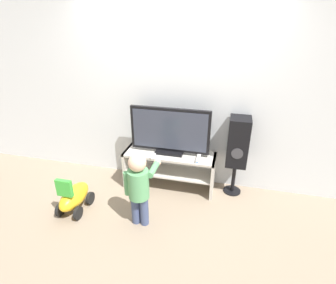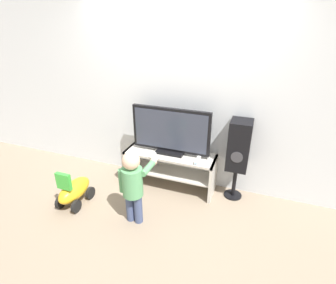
% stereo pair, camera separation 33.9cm
% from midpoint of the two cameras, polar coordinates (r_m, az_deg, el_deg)
% --- Properties ---
extents(ground_plane, '(16.00, 16.00, 0.00)m').
position_cam_midpoint_polar(ground_plane, '(3.68, 2.03, -11.31)').
color(ground_plane, gray).
extents(wall_back, '(10.00, 0.06, 2.60)m').
position_cam_midpoint_polar(wall_back, '(3.53, 4.87, 10.55)').
color(wall_back, silver).
rests_on(wall_back, ground_plane).
extents(tv_stand, '(1.25, 0.40, 0.53)m').
position_cam_midpoint_polar(tv_stand, '(3.64, 3.11, -5.06)').
color(tv_stand, beige).
rests_on(tv_stand, ground_plane).
extents(television, '(1.06, 0.20, 0.64)m').
position_cam_midpoint_polar(television, '(3.44, 3.39, 2.16)').
color(television, black).
rests_on(television, tv_stand).
extents(game_console, '(0.04, 0.19, 0.04)m').
position_cam_midpoint_polar(game_console, '(3.38, 9.31, -4.06)').
color(game_console, white).
rests_on(game_console, tv_stand).
extents(remote_primary, '(0.06, 0.13, 0.03)m').
position_cam_midpoint_polar(remote_primary, '(3.56, -2.96, -2.32)').
color(remote_primary, white).
rests_on(remote_primary, tv_stand).
extents(remote_secondary, '(0.06, 0.13, 0.03)m').
position_cam_midpoint_polar(remote_secondary, '(3.49, -0.60, -2.93)').
color(remote_secondary, white).
rests_on(remote_secondary, tv_stand).
extents(child, '(0.35, 0.51, 0.92)m').
position_cam_midpoint_polar(child, '(2.96, -4.33, -8.78)').
color(child, '#3F4C72').
rests_on(child, ground_plane).
extents(speaker_tower, '(0.26, 0.30, 1.09)m').
position_cam_midpoint_polar(speaker_tower, '(3.42, 17.95, -1.15)').
color(speaker_tower, black).
rests_on(speaker_tower, ground_plane).
extents(ride_on_toy, '(0.28, 0.53, 0.53)m').
position_cam_midpoint_polar(ride_on_toy, '(3.56, -17.21, -10.11)').
color(ride_on_toy, gold).
rests_on(ride_on_toy, ground_plane).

